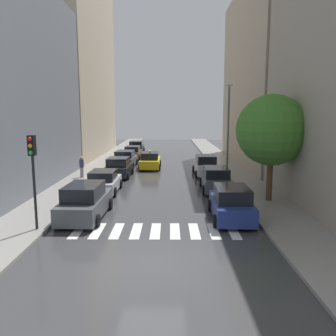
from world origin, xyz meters
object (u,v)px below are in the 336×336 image
Objects in this scene: parked_car_left_second at (104,182)px; taxi_midroad at (150,161)px; parked_car_left_third at (119,168)px; lamp_post_right at (228,124)px; parked_car_right_nearest at (231,204)px; parked_car_right_second at (216,180)px; parked_car_left_fourth at (125,159)px; pedestrian_foreground at (82,166)px; parked_car_left_sixth at (136,148)px; traffic_light_left_corner at (33,161)px; parked_car_left_fifth at (133,153)px; street_tree_right at (272,130)px; parked_car_right_third at (205,166)px; parked_car_left_nearest at (85,202)px.

taxi_midroad is at bearing -13.67° from parked_car_left_second.
taxi_midroad reaches higher than parked_car_left_third.
taxi_midroad is at bearing 145.31° from lamp_post_right.
parked_car_right_nearest reaches higher than parked_car_right_second.
parked_car_left_fourth is at bearing 148.04° from lamp_post_right.
parked_car_right_nearest is at bearing -162.78° from taxi_midroad.
pedestrian_foreground reaches higher than parked_car_right_nearest.
pedestrian_foreground reaches higher than parked_car_left_third.
parked_car_left_sixth is 0.96× the size of traffic_light_left_corner.
parked_car_left_fourth is at bearing 179.77° from parked_car_left_sixth.
traffic_light_left_corner is at bearing 134.13° from parked_car_right_second.
parked_car_left_fifth is 23.38m from street_tree_right.
parked_car_left_third is at bearing 179.81° from lamp_post_right.
parked_car_right_third reaches higher than parked_car_left_third.
parked_car_left_third is 13.93m from street_tree_right.
traffic_light_left_corner is at bearing 177.83° from parked_car_left_fifth.
street_tree_right is at bearing -103.75° from parked_car_left_second.
parked_car_right_third is at bearing -29.45° from parked_car_left_nearest.
parked_car_left_nearest is at bearing -179.88° from parked_car_left_sixth.
pedestrian_foreground is (-2.76, 4.87, 0.34)m from parked_car_left_second.
parked_car_left_fifth is 1.01× the size of traffic_light_left_corner.
parked_car_left_fourth is at bearing 0.43° from parked_car_left_second.
parked_car_left_third is 0.93× the size of parked_car_left_fourth.
parked_car_right_nearest is 0.97× the size of taxi_midroad.
street_tree_right is (10.67, -26.24, 3.62)m from parked_car_left_sixth.
parked_car_right_nearest is at bearing -137.14° from pedestrian_foreground.
parked_car_left_fifth is 1.03× the size of parked_car_right_third.
parked_car_right_nearest reaches higher than parked_car_left_fourth.
parked_car_right_third is (7.62, -11.07, 0.10)m from parked_car_left_fifth.
lamp_post_right reaches higher than parked_car_right_second.
parked_car_left_fifth is (-0.07, 23.73, -0.12)m from parked_car_left_nearest.
parked_car_left_fifth is at bearing 18.91° from taxi_midroad.
parked_car_right_third is at bearing 2.09° from parked_car_right_second.
parked_car_left_nearest is 7.57m from parked_car_right_nearest.
parked_car_left_second is at bearing 96.14° from parked_car_right_second.
lamp_post_right reaches higher than parked_car_right_third.
parked_car_left_second is 7.85m from parked_car_right_second.
parked_car_right_third is 0.93× the size of taxi_midroad.
parked_car_left_fourth is 0.98× the size of parked_car_right_second.
pedestrian_foreground is at bearing 150.69° from street_tree_right.
taxi_midroad is 19.22m from traffic_light_left_corner.
parked_car_left_sixth is 0.64× the size of street_tree_right.
lamp_post_right reaches higher than parked_car_left_sixth.
parked_car_right_third is (7.71, 6.84, 0.10)m from parked_car_left_second.
parked_car_left_fifth is at bearing 33.29° from parked_car_right_third.
parked_car_left_fifth is 5.69m from parked_car_left_sixth.
street_tree_right is (10.46, 3.19, 3.56)m from parked_car_left_nearest.
pedestrian_foreground is at bearing 29.76° from parked_car_left_second.
parked_car_left_sixth is (-0.01, 11.88, 0.01)m from parked_car_left_fourth.
parked_car_left_sixth is at bearing -9.27° from pedestrian_foreground.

